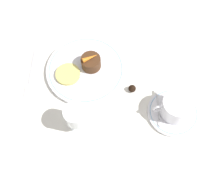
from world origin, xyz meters
name	(u,v)px	position (x,y,z in m)	size (l,w,h in m)	color
ground_plane	(81,78)	(0.00, 0.00, 0.00)	(3.00, 3.00, 0.00)	white
dinner_plate	(86,69)	(-0.02, -0.03, 0.01)	(0.26, 0.26, 0.01)	white
saucer	(173,112)	(-0.27, 0.15, 0.01)	(0.16, 0.16, 0.01)	white
coffee_cup	(176,107)	(-0.27, 0.15, 0.04)	(0.12, 0.09, 0.06)	white
spoon	(159,112)	(-0.22, 0.15, 0.01)	(0.02, 0.12, 0.00)	silver
wine_glass	(76,116)	(0.02, 0.16, 0.06)	(0.06, 0.06, 0.10)	silver
fork	(30,79)	(0.17, -0.02, 0.00)	(0.04, 0.18, 0.01)	silver
dessert_cake	(91,62)	(-0.04, -0.04, 0.03)	(0.06, 0.06, 0.04)	#4C2D19
carrot_garnish	(90,58)	(-0.04, -0.04, 0.06)	(0.05, 0.03, 0.02)	orange
pineapple_slice	(68,74)	(0.04, -0.01, 0.02)	(0.08, 0.08, 0.01)	#EFE075
chocolate_truffle	(132,89)	(-0.16, 0.06, 0.01)	(0.02, 0.02, 0.02)	black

